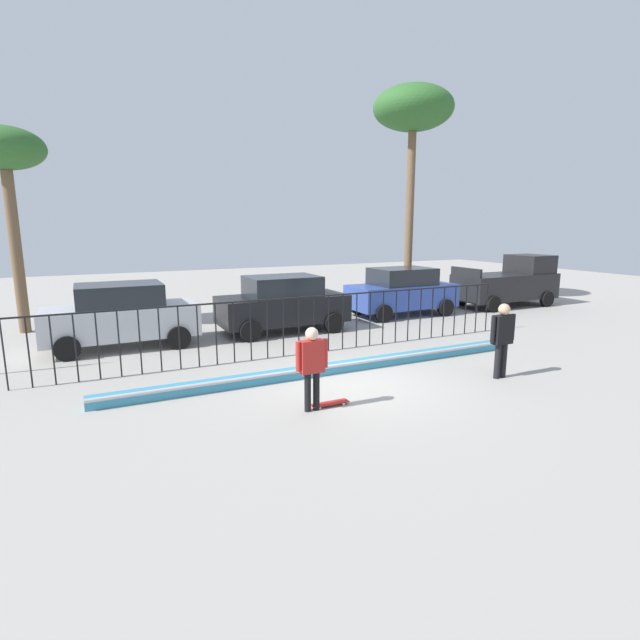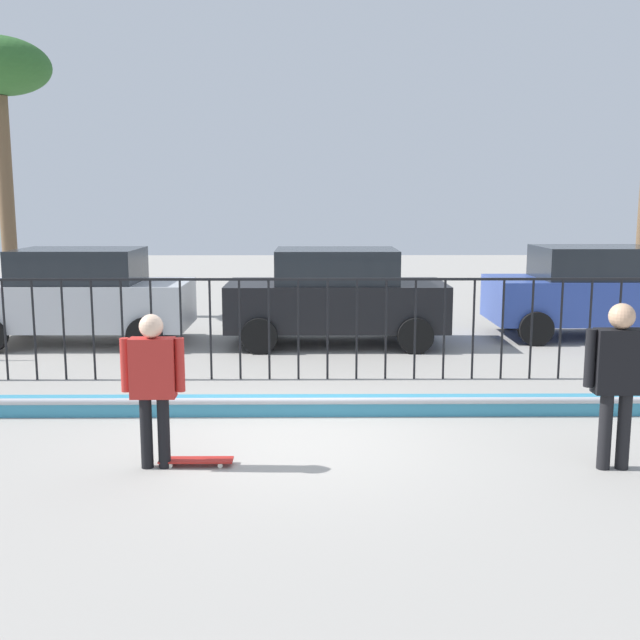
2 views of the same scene
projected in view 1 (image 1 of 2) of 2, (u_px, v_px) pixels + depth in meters
ground_plane at (352, 385)px, 11.11m from camera, size 60.00×60.00×0.00m
bowl_coping_ledge at (331, 368)px, 12.00m from camera, size 11.00×0.40×0.27m
perimeter_fence at (299, 319)px, 13.57m from camera, size 14.04×0.04×1.64m
skateboarder at (312, 361)px, 9.42m from camera, size 0.68×0.25×1.68m
skateboard at (330, 403)px, 9.83m from camera, size 0.80×0.20×0.07m
camera_operator at (502, 334)px, 11.45m from camera, size 0.73×0.27×1.80m
parked_car_silver at (121, 315)px, 14.37m from camera, size 4.30×2.12×1.90m
parked_car_black at (283, 303)px, 16.48m from camera, size 4.30×2.12×1.90m
parked_car_blue at (402, 291)px, 19.46m from camera, size 4.30×2.12×1.90m
pickup_truck at (509, 283)px, 21.72m from camera, size 4.70×2.12×2.24m
palm_tree_tall at (413, 113)px, 21.21m from camera, size 3.50×3.50×9.53m
palm_tree_short at (5, 156)px, 15.45m from camera, size 2.46×2.46×6.65m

